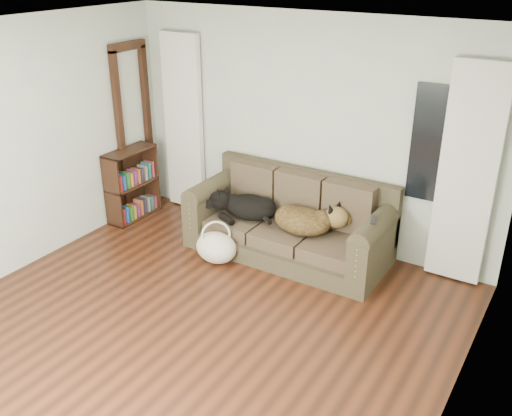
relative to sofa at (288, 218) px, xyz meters
The scene contains 14 objects.
floor 2.03m from the sofa, 91.99° to the right, with size 5.00×5.00×0.00m, color black.
ceiling 2.92m from the sofa, 91.99° to the right, with size 5.00×5.00×0.00m, color white.
wall_back 1.00m from the sofa, 97.44° to the left, with size 4.50×0.04×2.60m, color beige.
wall_right 3.06m from the sofa, 42.16° to the right, with size 0.04×5.00×2.60m, color beige.
curtain_left 1.95m from the sofa, 165.88° to the left, with size 0.55×0.08×2.25m, color silver.
curtain_right 1.92m from the sofa, 14.41° to the left, with size 0.55×0.08×2.25m, color silver.
window_pane 1.75m from the sofa, 19.71° to the left, with size 0.50×0.03×1.20m, color black.
door_casing 2.35m from the sofa, behind, with size 0.07×0.60×2.10m, color black.
sofa is the anchor object (origin of this frame).
dog_black_lab 0.51m from the sofa, behind, with size 0.64×0.44×0.27m, color black.
dog_shepherd 0.25m from the sofa, ahead, with size 0.68×0.48×0.30m, color black.
tv_remote 1.06m from the sofa, ahead, with size 0.05×0.17×0.02m, color black.
tote_bag 0.86m from the sofa, 135.55° to the right, with size 0.48×0.37×0.35m, color beige.
bookshelf 2.17m from the sofa, behind, with size 0.27×0.73×0.91m, color black.
Camera 1 is at (2.77, -3.07, 3.18)m, focal length 40.00 mm.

